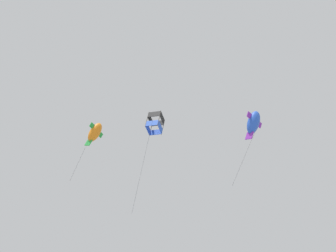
% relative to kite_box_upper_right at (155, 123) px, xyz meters
% --- Properties ---
extents(kite_box_upper_right, '(1.97, 1.78, 8.83)m').
position_rel_kite_box_upper_right_xyz_m(kite_box_upper_right, '(0.00, 0.00, 0.00)').
color(kite_box_upper_right, black).
extents(kite_fish_far_centre, '(1.92, 1.53, 5.60)m').
position_rel_kite_box_upper_right_xyz_m(kite_fish_far_centre, '(4.19, -1.98, 0.20)').
color(kite_fish_far_centre, orange).
extents(kite_fish_near_left, '(3.10, 2.32, 7.31)m').
position_rel_kite_box_upper_right_xyz_m(kite_fish_near_left, '(-7.29, 0.91, 0.74)').
color(kite_fish_near_left, blue).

